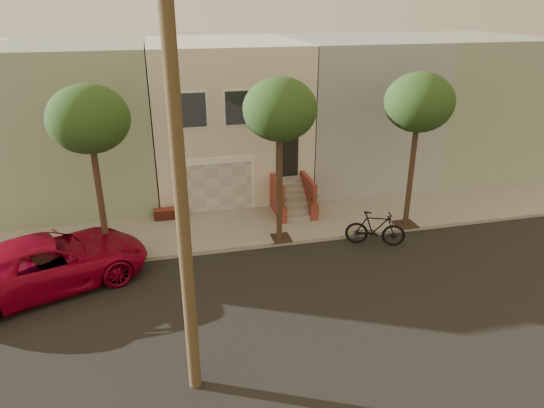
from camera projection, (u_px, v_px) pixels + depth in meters
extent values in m
plane|color=black|center=(279.00, 298.00, 15.75)|extent=(90.00, 90.00, 0.00)
cube|color=gray|center=(248.00, 227.00, 20.52)|extent=(40.00, 3.70, 0.15)
cube|color=beige|center=(224.00, 114.00, 24.38)|extent=(7.00, 8.00, 7.00)
cube|color=gray|center=(80.00, 121.00, 22.89)|extent=(6.50, 8.00, 7.00)
cube|color=#94969C|center=(351.00, 107.00, 25.86)|extent=(6.50, 8.00, 7.00)
cube|color=gray|center=(460.00, 102.00, 27.28)|extent=(6.50, 8.00, 7.00)
cube|color=white|center=(219.00, 184.00, 21.48)|extent=(3.20, 0.12, 2.50)
cube|color=beige|center=(219.00, 187.00, 21.47)|extent=(2.90, 0.06, 2.20)
cube|color=gray|center=(226.00, 228.00, 20.29)|extent=(3.20, 3.70, 0.02)
cube|color=maroon|center=(170.00, 213.00, 21.12)|extent=(1.40, 0.45, 0.44)
cube|color=black|center=(287.00, 155.00, 21.67)|extent=(1.00, 0.06, 2.00)
cube|color=#3F4751|center=(194.00, 110.00, 19.95)|extent=(1.00, 0.06, 1.40)
cube|color=white|center=(194.00, 110.00, 19.97)|extent=(1.15, 0.05, 1.55)
cube|color=#3F4751|center=(237.00, 108.00, 20.34)|extent=(1.00, 0.06, 1.40)
cube|color=white|center=(237.00, 108.00, 20.36)|extent=(1.15, 0.05, 1.55)
cube|color=#3F4751|center=(279.00, 106.00, 20.73)|extent=(1.00, 0.06, 1.40)
cube|color=white|center=(279.00, 106.00, 20.75)|extent=(1.15, 0.05, 1.55)
cube|color=gray|center=(298.00, 218.00, 20.96)|extent=(1.20, 0.28, 0.20)
cube|color=gray|center=(296.00, 211.00, 21.13)|extent=(1.20, 0.28, 0.20)
cube|color=gray|center=(294.00, 205.00, 21.30)|extent=(1.20, 0.28, 0.20)
cube|color=gray|center=(292.00, 198.00, 21.48)|extent=(1.20, 0.28, 0.20)
cube|color=gray|center=(291.00, 192.00, 21.65)|extent=(1.20, 0.28, 0.20)
cube|color=gray|center=(289.00, 185.00, 21.82)|extent=(1.20, 0.28, 0.20)
cube|color=gray|center=(288.00, 179.00, 22.00)|extent=(1.20, 0.28, 0.20)
cube|color=maroon|center=(277.00, 197.00, 21.29)|extent=(0.18, 1.96, 1.60)
cube|color=maroon|center=(308.00, 195.00, 21.59)|extent=(0.18, 1.96, 1.60)
cube|color=maroon|center=(282.00, 215.00, 20.67)|extent=(0.35, 0.35, 0.70)
imported|color=#204017|center=(282.00, 202.00, 20.45)|extent=(0.40, 0.35, 0.45)
cube|color=maroon|center=(314.00, 212.00, 20.98)|extent=(0.35, 0.35, 0.70)
imported|color=#204017|center=(314.00, 199.00, 20.75)|extent=(0.41, 0.35, 0.45)
cube|color=#2D2116|center=(109.00, 257.00, 17.99)|extent=(0.90, 0.90, 0.02)
cylinder|color=#332117|center=(101.00, 205.00, 17.18)|extent=(0.22, 0.22, 4.20)
ellipsoid|color=#204017|center=(89.00, 119.00, 16.00)|extent=(2.70, 2.57, 2.29)
cube|color=#2D2116|center=(279.00, 238.00, 19.40)|extent=(0.90, 0.90, 0.02)
cylinder|color=#332117|center=(280.00, 189.00, 18.60)|extent=(0.22, 0.22, 4.20)
ellipsoid|color=#204017|center=(280.00, 109.00, 17.42)|extent=(2.70, 2.57, 2.29)
cube|color=#2D2116|center=(405.00, 224.00, 20.60)|extent=(0.90, 0.90, 0.02)
cylinder|color=#332117|center=(410.00, 178.00, 19.80)|extent=(0.22, 0.22, 4.20)
ellipsoid|color=#204017|center=(419.00, 102.00, 18.62)|extent=(2.70, 2.57, 2.29)
cylinder|color=#4C3823|center=(181.00, 200.00, 10.30)|extent=(0.30, 0.30, 10.00)
imported|color=maroon|center=(49.00, 262.00, 16.13)|extent=(7.00, 4.99, 1.77)
imported|color=black|center=(375.00, 228.00, 18.98)|extent=(2.39, 1.50, 1.39)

